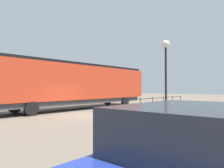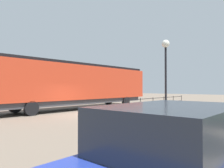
# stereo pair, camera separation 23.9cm
# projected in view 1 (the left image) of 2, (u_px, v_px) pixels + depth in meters

# --- Properties ---
(ground_plane) EXTENTS (120.00, 120.00, 0.00)m
(ground_plane) POSITION_uv_depth(u_px,v_px,m) (83.00, 115.00, 16.31)
(ground_plane) COLOR #756656
(locomotive) EXTENTS (2.99, 17.69, 4.40)m
(locomotive) POSITION_uv_depth(u_px,v_px,m) (83.00, 84.00, 21.29)
(locomotive) COLOR red
(locomotive) RESTS_ON ground_plane
(parked_car_blue) EXTENTS (1.94, 4.22, 1.80)m
(parked_car_blue) POSITION_uv_depth(u_px,v_px,m) (191.00, 162.00, 3.32)
(parked_car_blue) COLOR #23389E
(parked_car_blue) RESTS_ON ground_plane
(lamp_post) EXTENTS (0.60, 0.60, 5.77)m
(lamp_post) POSITION_uv_depth(u_px,v_px,m) (166.00, 58.00, 16.52)
(lamp_post) COLOR black
(lamp_post) RESTS_ON ground_plane
(platform_fence) EXTENTS (0.05, 10.10, 1.23)m
(platform_fence) POSITION_uv_depth(u_px,v_px,m) (158.00, 101.00, 20.01)
(platform_fence) COLOR black
(platform_fence) RESTS_ON ground_plane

